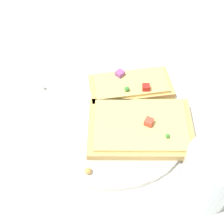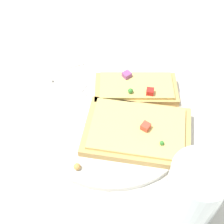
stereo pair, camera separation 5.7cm
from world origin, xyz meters
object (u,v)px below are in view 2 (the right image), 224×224
Objects in this scene: knife at (88,91)px; drinking_glass at (195,189)px; pizza_slice_corner at (136,88)px; napkin at (62,50)px; fork at (92,124)px; pizza_slice_main at (137,131)px; plate at (112,117)px.

drinking_glass is at bearing -23.80° from knife.
napkin is (0.18, 0.11, -0.02)m from pizza_slice_corner.
fork is 0.08m from knife.
knife is 0.81× the size of pizza_slice_main.
drinking_glass is 0.86× the size of napkin.
pizza_slice_main is at bearing 16.51° from fork.
plate is at bearing -21.85° from knife.
knife is 0.15m from napkin.
fork is at bearing 175.79° from pizza_slice_main.
pizza_slice_main is (-0.05, -0.03, 0.02)m from plate.
drinking_glass is at bearing -12.55° from fork.
fork is 0.75× the size of pizza_slice_main.
knife reaches higher than plate.
knife is (0.07, 0.02, 0.01)m from plate.
fork is 0.23m from napkin.
plate is 0.04m from fork.
fork is at bearing -52.83° from knife.
pizza_slice_corner reaches higher than fork.
plate is 0.21m from drinking_glass.
fork is 0.21m from drinking_glass.
pizza_slice_main reaches higher than fork.
fork is 0.93× the size of knife.
pizza_slice_main is at bearing -165.13° from napkin.
plate is at bearing -168.60° from napkin.
knife reaches higher than napkin.
plate is 0.08m from pizza_slice_corner.
pizza_slice_corner reaches higher than plate.
plate is 2.85× the size of drinking_glass.
pizza_slice_main is 0.29m from napkin.
pizza_slice_corner is (0.04, -0.06, 0.02)m from plate.
plate is 1.76× the size of fork.
fork is 1.62× the size of drinking_glass.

